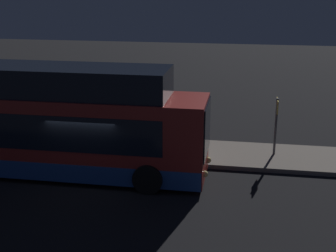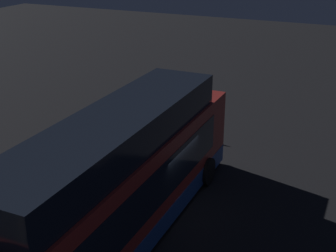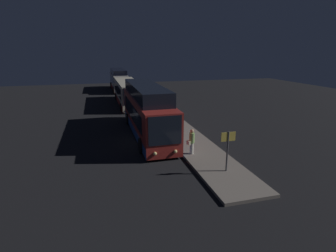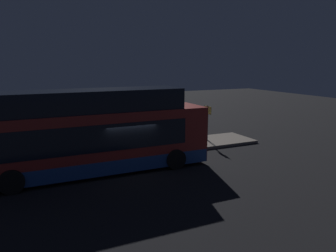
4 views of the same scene
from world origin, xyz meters
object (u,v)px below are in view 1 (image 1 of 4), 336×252
passenger_boarding (94,134)px  sign_post (276,118)px  passenger_waiting (80,128)px  suitcase (73,139)px  bus_lead (47,126)px  passenger_with_bags (201,137)px

passenger_boarding → sign_post: 7.58m
passenger_waiting → suitcase: size_ratio=2.05×
bus_lead → suitcase: size_ratio=13.85×
passenger_waiting → sign_post: (8.21, 0.83, 0.61)m
passenger_waiting → passenger_with_bags: size_ratio=1.03×
suitcase → passenger_boarding: bearing=-30.3°
suitcase → passenger_with_bags: bearing=-5.9°
bus_lead → sign_post: size_ratio=5.01×
passenger_with_bags → passenger_waiting: bearing=-20.7°
passenger_boarding → bus_lead: bearing=-98.0°
bus_lead → passenger_with_bags: bearing=18.8°
passenger_with_bags → suitcase: 5.74m
passenger_waiting → passenger_with_bags: bearing=-98.5°
passenger_boarding → passenger_with_bags: bearing=28.7°
passenger_waiting → suitcase: passenger_waiting is taller
passenger_waiting → passenger_with_bags: (5.20, -0.22, -0.04)m
passenger_waiting → passenger_with_bags: 5.20m
suitcase → sign_post: 8.79m
bus_lead → suitcase: (0.03, 2.53, -1.38)m
suitcase → sign_post: bearing=3.0°
bus_lead → sign_post: bearing=19.0°
passenger_boarding → passenger_waiting: size_ratio=0.90×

